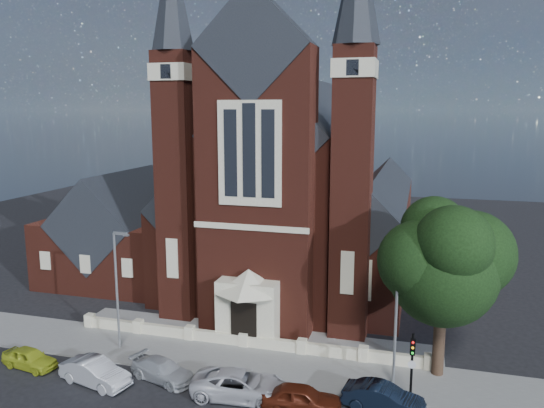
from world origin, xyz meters
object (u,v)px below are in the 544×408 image
at_px(car_white_suv, 240,385).
at_px(street_lamp_right, 398,311).
at_px(car_navy, 383,398).
at_px(parish_hall, 123,236).
at_px(street_tree, 445,266).
at_px(car_dark_red, 301,398).
at_px(street_lamp_left, 118,283).
at_px(car_silver_a, 95,372).
at_px(church, 299,192).
at_px(car_silver_b, 163,370).
at_px(traffic_signal, 412,359).
at_px(car_lime_van, 30,358).

bearing_deg(car_white_suv, street_lamp_right, -71.52).
relative_size(car_white_suv, car_navy, 1.27).
xyz_separation_m(parish_hall, street_tree, (28.60, -12.29, 2.95)).
bearing_deg(parish_hall, car_dark_red, -40.00).
distance_m(street_lamp_left, car_silver_a, 6.05).
height_order(church, car_navy, church).
bearing_deg(street_lamp_left, church, 67.34).
relative_size(church, street_lamp_left, 4.31).
distance_m(street_lamp_left, car_silver_b, 6.84).
height_order(church, car_silver_a, church).
xyz_separation_m(parish_hall, car_silver_b, (12.76, -17.03, -3.39)).
xyz_separation_m(car_white_suv, car_dark_red, (3.56, -0.37, -0.04)).
bearing_deg(car_silver_b, parish_hall, 54.71).
height_order(parish_hall, traffic_signal, parish_hall).
relative_size(car_white_suv, car_dark_red, 1.29).
xyz_separation_m(street_lamp_left, street_lamp_right, (18.00, 0.00, 0.00)).
bearing_deg(car_silver_b, church, 9.47).
bearing_deg(car_dark_red, parish_hall, 45.34).
distance_m(church, street_lamp_right, 21.76).
height_order(street_lamp_right, traffic_signal, street_lamp_right).
bearing_deg(car_silver_b, car_white_suv, -78.69).
bearing_deg(church, car_silver_a, -106.17).
relative_size(street_tree, traffic_signal, 2.67).
bearing_deg(traffic_signal, parish_hall, 150.02).
distance_m(parish_hall, car_silver_a, 20.94).
relative_size(street_lamp_left, car_silver_b, 1.89).
relative_size(church, street_tree, 3.26).
xyz_separation_m(church, street_tree, (12.60, -17.23, -1.23)).
height_order(street_tree, car_white_suv, street_tree).
distance_m(car_lime_van, car_silver_a, 5.16).
bearing_deg(traffic_signal, car_dark_red, -156.72).
height_order(street_lamp_right, car_silver_b, street_lamp_right).
height_order(street_lamp_left, car_lime_van, street_lamp_left).
bearing_deg(car_lime_van, street_lamp_left, -37.23).
distance_m(parish_hall, street_lamp_right, 29.62).
relative_size(parish_hall, street_tree, 1.14).
relative_size(car_lime_van, car_dark_red, 0.87).
distance_m(street_lamp_right, car_silver_a, 17.92).
distance_m(car_white_suv, car_dark_red, 3.58).
distance_m(parish_hall, car_navy, 30.79).
height_order(parish_hall, car_white_suv, parish_hall).
bearing_deg(church, car_silver_b, -98.38).
height_order(traffic_signal, car_lime_van, traffic_signal).
height_order(church, car_dark_red, church).
bearing_deg(street_lamp_right, car_silver_a, -164.99).
bearing_deg(street_lamp_left, street_lamp_right, 0.00).
distance_m(street_tree, car_silver_b, 17.70).
bearing_deg(car_dark_red, car_lime_van, 85.05).
relative_size(car_dark_red, car_navy, 0.98).
bearing_deg(car_white_suv, car_silver_b, 78.27).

